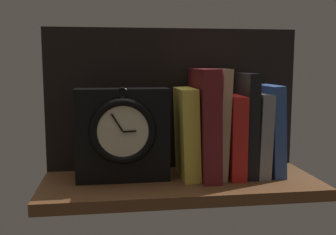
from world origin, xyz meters
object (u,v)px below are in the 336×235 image
object	(u,v)px
book_yellow_seinlanguage	(187,133)
book_tan_shortstories	(218,123)
book_maroon_dawkins	(204,123)
book_blue_modern	(270,130)
framed_clock	(123,134)
book_red_requiem	(231,135)
book_gray_chess	(257,134)
book_black_skeptic	(245,124)

from	to	relation	value
book_yellow_seinlanguage	book_tan_shortstories	size ratio (longest dim) A/B	0.82
book_maroon_dawkins	book_blue_modern	bearing A→B (deg)	0.00
book_maroon_dawkins	book_blue_modern	size ratio (longest dim) A/B	1.18
framed_clock	book_red_requiem	bearing A→B (deg)	2.98
book_blue_modern	book_red_requiem	bearing A→B (deg)	180.00
book_red_requiem	framed_clock	distance (cm)	25.49
book_gray_chess	framed_clock	bearing A→B (deg)	-177.62
book_gray_chess	framed_clock	distance (cm)	31.86
book_black_skeptic	framed_clock	xyz separation A→B (cm)	(-28.78, -1.32, -1.40)
book_yellow_seinlanguage	book_maroon_dawkins	distance (cm)	4.71
book_tan_shortstories	framed_clock	xyz separation A→B (cm)	(-22.30, -1.32, -1.92)
book_yellow_seinlanguage	book_blue_modern	world-z (taller)	book_blue_modern
book_tan_shortstories	book_blue_modern	distance (cm)	12.83
book_maroon_dawkins	framed_clock	bearing A→B (deg)	-176.00
book_red_requiem	book_tan_shortstories	bearing A→B (deg)	180.00
framed_clock	book_blue_modern	bearing A→B (deg)	2.17
framed_clock	book_maroon_dawkins	bearing A→B (deg)	4.00
book_yellow_seinlanguage	book_black_skeptic	size ratio (longest dim) A/B	0.86
book_yellow_seinlanguage	framed_clock	world-z (taller)	framed_clock
book_black_skeptic	book_maroon_dawkins	bearing A→B (deg)	180.00
book_yellow_seinlanguage	book_red_requiem	distance (cm)	10.71
book_yellow_seinlanguage	book_maroon_dawkins	bearing A→B (deg)	0.00
book_yellow_seinlanguage	book_maroon_dawkins	size ratio (longest dim) A/B	0.83
book_tan_shortstories	book_blue_modern	world-z (taller)	book_tan_shortstories
book_gray_chess	book_blue_modern	size ratio (longest dim) A/B	0.91
book_maroon_dawkins	book_tan_shortstories	bearing A→B (deg)	0.00
framed_clock	book_black_skeptic	bearing A→B (deg)	2.63
book_tan_shortstories	book_gray_chess	bearing A→B (deg)	0.00
book_gray_chess	book_red_requiem	bearing A→B (deg)	180.00
book_yellow_seinlanguage	book_gray_chess	world-z (taller)	book_yellow_seinlanguage
book_red_requiem	book_black_skeptic	world-z (taller)	book_black_skeptic
book_tan_shortstories	book_blue_modern	xyz separation A→B (cm)	(12.69, 0.00, -1.93)
book_black_skeptic	book_tan_shortstories	bearing A→B (deg)	180.00
book_yellow_seinlanguage	framed_clock	xyz separation A→B (cm)	(-14.76, -1.32, 0.28)
book_gray_chess	book_blue_modern	world-z (taller)	book_blue_modern
book_blue_modern	framed_clock	world-z (taller)	same
book_yellow_seinlanguage	book_blue_modern	xyz separation A→B (cm)	(20.23, 0.00, 0.27)
book_red_requiem	book_blue_modern	size ratio (longest dim) A/B	0.90
book_yellow_seinlanguage	book_red_requiem	bearing A→B (deg)	0.00
book_black_skeptic	book_gray_chess	size ratio (longest dim) A/B	1.24
book_red_requiem	framed_clock	world-z (taller)	framed_clock
book_blue_modern	book_yellow_seinlanguage	bearing A→B (deg)	180.00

